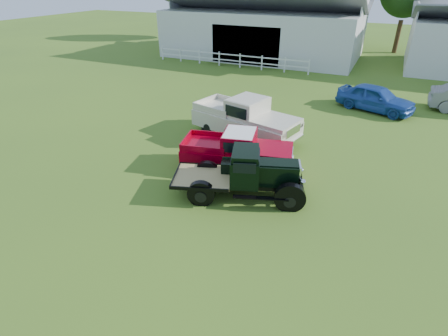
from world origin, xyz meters
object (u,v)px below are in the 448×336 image
at_px(vintage_flatbed, 243,173).
at_px(red_pickup, 237,150).
at_px(white_pickup, 245,119).
at_px(misc_car_blue, 375,98).

bearing_deg(vintage_flatbed, red_pickup, 99.57).
bearing_deg(vintage_flatbed, white_pickup, 91.83).
bearing_deg(red_pickup, vintage_flatbed, -74.08).
distance_m(white_pickup, misc_car_blue, 8.86).
bearing_deg(vintage_flatbed, misc_car_blue, 54.04).
distance_m(red_pickup, white_pickup, 3.21).
height_order(white_pickup, misc_car_blue, white_pickup).
bearing_deg(misc_car_blue, vintage_flatbed, -178.21).
xyz_separation_m(red_pickup, misc_car_blue, (4.58, 10.06, -0.08)).
xyz_separation_m(vintage_flatbed, white_pickup, (-1.85, 4.86, 0.08)).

